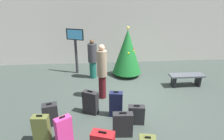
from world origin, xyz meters
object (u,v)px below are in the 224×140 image
Objects in this scene: waiting_bench at (186,78)px; traveller_0 at (102,71)px; suitcase_5 at (42,129)px; flight_info_kiosk at (75,43)px; traveller_1 at (92,58)px; suitcase_6 at (90,102)px; suitcase_1 at (64,131)px; holiday_tree at (127,51)px; suitcase_4 at (50,115)px; suitcase_0 at (123,125)px; suitcase_7 at (136,115)px; suitcase_2 at (116,104)px.

traveller_0 is at bearing -168.85° from waiting_bench.
waiting_bench is 5.57m from suitcase_5.
waiting_bench is (4.40, -1.77, -1.03)m from flight_info_kiosk.
flight_info_kiosk is at bearing 139.36° from traveller_1.
traveller_1 reaches higher than suitcase_6.
traveller_1 reaches higher than suitcase_5.
traveller_1 reaches higher than waiting_bench.
suitcase_6 is (0.59, 1.28, -0.02)m from suitcase_1.
waiting_bench is 1.73× the size of suitcase_5.
suitcase_4 is (-2.63, -3.34, -0.79)m from holiday_tree.
traveller_1 is 2.45× the size of suitcase_0.
suitcase_0 is 0.64m from suitcase_7.
traveller_1 is 2.14× the size of suitcase_1.
holiday_tree is 1.29× the size of traveller_1.
suitcase_5 is 1.31× the size of suitcase_7.
traveller_1 is (-3.66, 1.14, 0.53)m from waiting_bench.
suitcase_7 is (2.41, 0.53, -0.09)m from suitcase_5.
holiday_tree is at bearing 61.49° from suitcase_6.
suitcase_0 is 1.18× the size of suitcase_7.
suitcase_0 is at bearing -71.07° from flight_info_kiosk.
suitcase_6 is (1.08, 0.48, 0.04)m from suitcase_4.
traveller_1 is 4.08m from suitcase_5.
flight_info_kiosk is 2.69× the size of suitcase_6.
waiting_bench is at bearing -30.79° from holiday_tree.
suitcase_0 is 0.87× the size of suitcase_1.
holiday_tree is at bearing 85.38° from suitcase_7.
traveller_1 is (-0.35, 1.79, -0.13)m from traveller_0.
traveller_0 is 2.15m from suitcase_4.
flight_info_kiosk is 4.64m from suitcase_5.
suitcase_5 reaches higher than waiting_bench.
holiday_tree is 4.89m from suitcase_5.
suitcase_5 is at bearing -150.60° from waiting_bench.
holiday_tree is 2.31m from flight_info_kiosk.
suitcase_6 is at bearing 153.76° from suitcase_7.
suitcase_2 is at bearing -76.47° from traveller_1.
suitcase_2 is (0.36, -1.13, -0.63)m from traveller_0.
flight_info_kiosk is 2.94× the size of suitcase_0.
suitcase_6 is at bearing -113.08° from traveller_0.
suitcase_7 is (1.87, 0.66, -0.10)m from suitcase_1.
traveller_0 is 2.41× the size of suitcase_1.
traveller_1 is at bearing 89.01° from suitcase_6.
suitcase_4 is 1.14× the size of suitcase_7.
suitcase_5 is (-1.19, -3.87, -0.52)m from traveller_1.
suitcase_5 reaches higher than suitcase_6.
holiday_tree reaches higher than suitcase_1.
suitcase_7 is at bearing -137.94° from waiting_bench.
flight_info_kiosk reaches higher than suitcase_5.
suitcase_0 is (-0.72, -3.95, -0.78)m from holiday_tree.
suitcase_2 is 1.05× the size of suitcase_5.
suitcase_0 is at bearing 7.88° from suitcase_1.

